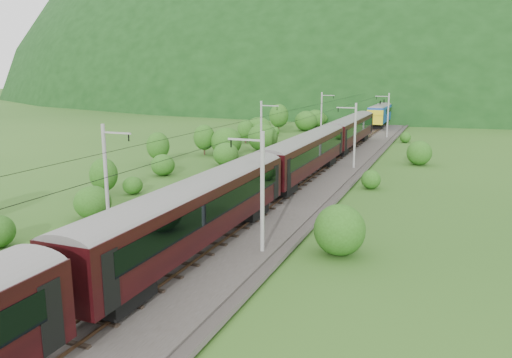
% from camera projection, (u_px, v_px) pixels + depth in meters
% --- Properties ---
extents(ground, '(600.00, 600.00, 0.00)m').
position_uv_depth(ground, '(181.00, 243.00, 35.56)').
color(ground, '#244B17').
rests_on(ground, ground).
extents(railbed, '(14.00, 220.00, 0.30)m').
position_uv_depth(railbed, '(237.00, 207.00, 44.62)').
color(railbed, '#38332D').
rests_on(railbed, ground).
extents(track_left, '(2.40, 220.00, 0.27)m').
position_uv_depth(track_left, '(213.00, 202.00, 45.44)').
color(track_left, brown).
rests_on(track_left, railbed).
extents(track_right, '(2.40, 220.00, 0.27)m').
position_uv_depth(track_right, '(262.00, 207.00, 43.70)').
color(track_right, brown).
rests_on(track_right, railbed).
extents(catenary_left, '(2.54, 192.28, 8.00)m').
position_uv_depth(catenary_left, '(262.00, 130.00, 65.91)').
color(catenary_left, gray).
rests_on(catenary_left, railbed).
extents(catenary_right, '(2.54, 192.28, 8.00)m').
position_uv_depth(catenary_right, '(354.00, 134.00, 61.49)').
color(catenary_right, gray).
rests_on(catenary_right, railbed).
extents(overhead_wires, '(4.83, 198.00, 0.03)m').
position_uv_depth(overhead_wires, '(237.00, 130.00, 43.16)').
color(overhead_wires, black).
rests_on(overhead_wires, ground).
extents(mountain_main, '(504.00, 360.00, 244.00)m').
position_uv_depth(mountain_main, '(422.00, 95.00, 271.87)').
color(mountain_main, black).
rests_on(mountain_main, ground).
extents(mountain_ridge, '(336.00, 280.00, 132.00)m').
position_uv_depth(mountain_ridge, '(247.00, 90.00, 351.50)').
color(mountain_ridge, black).
rests_on(mountain_ridge, ground).
extents(train, '(3.28, 133.20, 5.72)m').
position_uv_depth(train, '(306.00, 147.00, 55.22)').
color(train, black).
rests_on(train, ground).
extents(hazard_post_near, '(0.15, 0.15, 1.42)m').
position_uv_depth(hazard_post_near, '(275.00, 172.00, 55.67)').
color(hazard_post_near, red).
rests_on(hazard_post_near, railbed).
extents(hazard_post_far, '(0.17, 0.17, 1.64)m').
position_uv_depth(hazard_post_far, '(326.00, 148.00, 73.20)').
color(hazard_post_far, red).
rests_on(hazard_post_far, railbed).
extents(signal, '(0.25, 0.25, 2.30)m').
position_uv_depth(signal, '(275.00, 154.00, 64.18)').
color(signal, black).
rests_on(signal, railbed).
extents(vegetation_left, '(12.96, 149.83, 5.64)m').
position_uv_depth(vegetation_left, '(184.00, 152.00, 62.39)').
color(vegetation_left, '#245015').
rests_on(vegetation_left, ground).
extents(vegetation_right, '(6.35, 100.91, 3.10)m').
position_uv_depth(vegetation_right, '(353.00, 225.00, 35.35)').
color(vegetation_right, '#245015').
rests_on(vegetation_right, ground).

